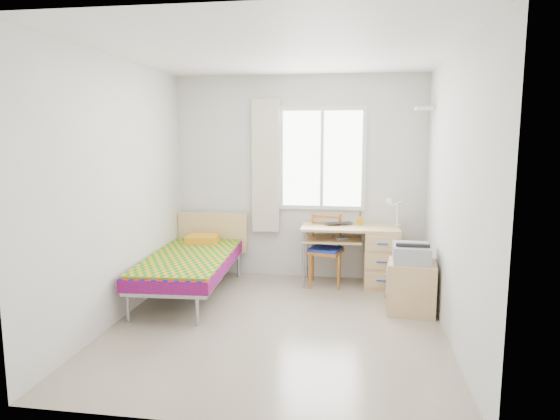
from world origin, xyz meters
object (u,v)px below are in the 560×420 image
(bed, at_px, (192,261))
(cabinet, at_px, (411,287))
(desk, at_px, (375,254))
(chair, at_px, (326,245))
(printer, at_px, (411,253))

(bed, height_order, cabinet, bed)
(desk, bearing_deg, cabinet, -70.04)
(chair, xyz_separation_m, printer, (0.94, -0.84, 0.14))
(cabinet, height_order, printer, printer)
(bed, relative_size, chair, 2.25)
(bed, relative_size, desk, 1.65)
(bed, distance_m, chair, 1.66)
(bed, xyz_separation_m, cabinet, (2.47, -0.21, -0.14))
(desk, xyz_separation_m, chair, (-0.60, -0.01, 0.09))
(bed, height_order, printer, bed)
(desk, relative_size, cabinet, 2.21)
(chair, bearing_deg, cabinet, -28.32)
(bed, bearing_deg, chair, 20.09)
(printer, bearing_deg, bed, 177.84)
(bed, distance_m, printer, 2.47)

